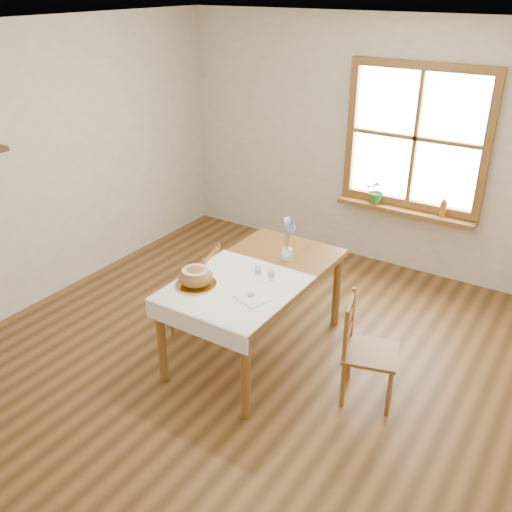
{
  "coord_description": "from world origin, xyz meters",
  "views": [
    {
      "loc": [
        2.2,
        -3.11,
        2.9
      ],
      "look_at": [
        0.0,
        0.3,
        0.9
      ],
      "focal_mm": 40.0,
      "sensor_mm": 36.0,
      "label": 1
    }
  ],
  "objects_px": {
    "chair_left": "(195,289)",
    "bread_plate": "(196,284)",
    "flower_vase": "(287,255)",
    "dining_table": "(256,282)",
    "chair_right": "(371,351)"
  },
  "relations": [
    {
      "from": "bread_plate",
      "to": "chair_left",
      "type": "bearing_deg",
      "value": 131.12
    },
    {
      "from": "chair_left",
      "to": "flower_vase",
      "type": "bearing_deg",
      "value": 101.63
    },
    {
      "from": "bread_plate",
      "to": "flower_vase",
      "type": "xyz_separation_m",
      "value": [
        0.36,
        0.78,
        0.03
      ]
    },
    {
      "from": "chair_right",
      "to": "flower_vase",
      "type": "distance_m",
      "value": 1.1
    },
    {
      "from": "bread_plate",
      "to": "flower_vase",
      "type": "distance_m",
      "value": 0.86
    },
    {
      "from": "chair_left",
      "to": "bread_plate",
      "type": "distance_m",
      "value": 0.67
    },
    {
      "from": "flower_vase",
      "to": "chair_right",
      "type": "bearing_deg",
      "value": -22.39
    },
    {
      "from": "chair_left",
      "to": "bread_plate",
      "type": "xyz_separation_m",
      "value": [
        0.37,
        -0.42,
        0.36
      ]
    },
    {
      "from": "chair_right",
      "to": "flower_vase",
      "type": "xyz_separation_m",
      "value": [
        -0.95,
        0.39,
        0.38
      ]
    },
    {
      "from": "chair_left",
      "to": "flower_vase",
      "type": "distance_m",
      "value": 0.9
    },
    {
      "from": "dining_table",
      "to": "chair_left",
      "type": "relative_size",
      "value": 1.96
    },
    {
      "from": "chair_right",
      "to": "flower_vase",
      "type": "bearing_deg",
      "value": 51.44
    },
    {
      "from": "chair_right",
      "to": "flower_vase",
      "type": "height_order",
      "value": "flower_vase"
    },
    {
      "from": "bread_plate",
      "to": "flower_vase",
      "type": "bearing_deg",
      "value": 65.15
    },
    {
      "from": "chair_left",
      "to": "bread_plate",
      "type": "relative_size",
      "value": 2.65
    }
  ]
}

